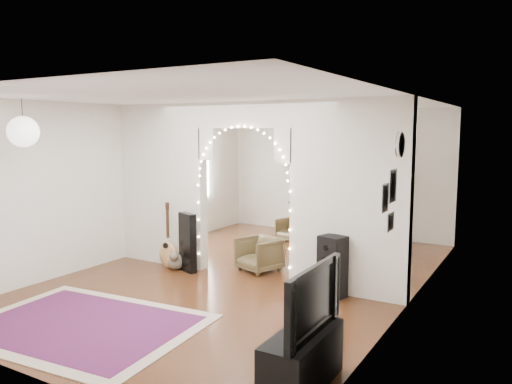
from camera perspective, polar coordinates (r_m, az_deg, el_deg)
The scene contains 25 objects.
floor at distance 7.93m, azimuth -1.14°, elevation -9.57°, with size 7.50×7.50×0.00m, color black.
ceiling at distance 7.61m, azimuth -1.19°, elevation 10.32°, with size 5.00×7.50×0.02m, color white.
wall_back at distance 11.01m, azimuth 9.06°, elevation 2.19°, with size 5.00×0.02×2.70m, color silver.
wall_front at distance 4.90m, azimuth -24.75°, elevation -4.40°, with size 5.00×0.02×2.70m, color silver.
wall_left at distance 9.20m, azimuth -14.59°, elevation 1.11°, with size 0.02×7.50×2.70m, color silver.
wall_right at distance 6.71m, azimuth 17.39°, elevation -1.13°, with size 0.02×7.50×2.70m, color silver.
divider_wall at distance 7.64m, azimuth -1.17°, elevation 0.73°, with size 5.00×0.20×2.70m.
fairy_lights at distance 7.52m, azimuth -1.69°, elevation 1.58°, with size 1.64×0.04×1.60m, color #FFEABF, non-canonical shape.
window at distance 10.51m, azimuth -7.57°, elevation 2.81°, with size 0.04×1.20×1.40m, color white.
wall_clock at distance 6.07m, azimuth 16.19°, elevation 5.20°, with size 0.31×0.31×0.03m, color white.
picture_frames at distance 5.73m, azimuth 15.01°, elevation -0.88°, with size 0.02×0.50×0.70m, color white, non-canonical shape.
paper_lantern at distance 7.14m, azimuth -25.06°, elevation 6.26°, with size 0.40×0.40×0.40m, color white.
ceiling_fan at distance 9.36m, azimuth 5.27°, elevation 7.84°, with size 1.10×1.10×0.30m, color gold, non-canonical shape.
area_rug at distance 6.36m, azimuth -19.27°, elevation -14.16°, with size 2.67×1.99×0.02m, color maroon.
guitar_case at distance 8.13m, azimuth -7.83°, elevation -5.73°, with size 0.36×0.12×0.95m, color black.
acoustic_guitar at distance 8.40m, azimuth -10.02°, elevation -5.86°, with size 0.39×0.18×0.93m.
tabby_cat at distance 8.33m, azimuth -9.04°, elevation -7.75°, with size 0.35×0.56×0.37m.
floor_speaker at distance 6.93m, azimuth 8.72°, elevation -8.45°, with size 0.40×0.37×0.85m.
media_console at distance 4.67m, azimuth 5.29°, elevation -18.58°, with size 0.40×1.00×0.50m, color black.
tv at distance 4.46m, azimuth 5.37°, elevation -12.08°, with size 1.07×0.14×0.62m, color black.
bookcase at distance 10.64m, azimuth 10.27°, elevation -1.11°, with size 1.51×0.38×1.55m, color #C4B38E.
dining_table at distance 10.95m, azimuth 7.30°, elevation -1.33°, with size 1.33×1.02×0.76m.
flower_vase at distance 10.92m, azimuth 7.32°, elevation -0.45°, with size 0.18×0.18×0.19m, color white.
dining_chair_left at distance 10.40m, azimuth 4.01°, elevation -4.28°, with size 0.48×0.50×0.45m, color brown.
dining_chair_right at distance 8.13m, azimuth 0.36°, elevation -7.14°, with size 0.59×0.60×0.55m, color brown.
Camera 1 is at (3.96, -6.48, 2.27)m, focal length 35.00 mm.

